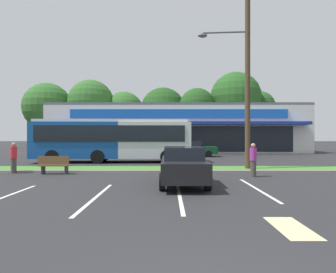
{
  "coord_description": "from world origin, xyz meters",
  "views": [
    {
      "loc": [
        -0.57,
        -2.94,
        1.97
      ],
      "look_at": [
        -0.62,
        18.1,
        1.97
      ],
      "focal_mm": 30.81,
      "sensor_mm": 36.0,
      "label": 1
    }
  ],
  "objects_px": {
    "city_bus": "(113,139)",
    "car_2": "(192,149)",
    "bus_stop_bench": "(55,165)",
    "utility_pole": "(246,68)",
    "car_0": "(184,165)",
    "pedestrian_by_pole": "(14,158)",
    "pedestrian_near_bench": "(254,160)"
  },
  "relations": [
    {
      "from": "city_bus",
      "to": "car_2",
      "type": "xyz_separation_m",
      "value": [
        6.57,
        6.28,
        -0.99
      ]
    },
    {
      "from": "bus_stop_bench",
      "to": "pedestrian_by_pole",
      "type": "xyz_separation_m",
      "value": [
        -2.34,
        0.41,
        0.32
      ]
    },
    {
      "from": "utility_pole",
      "to": "pedestrian_by_pole",
      "type": "height_order",
      "value": "utility_pole"
    },
    {
      "from": "utility_pole",
      "to": "pedestrian_by_pole",
      "type": "relative_size",
      "value": 6.79
    },
    {
      "from": "city_bus",
      "to": "pedestrian_by_pole",
      "type": "bearing_deg",
      "value": -123.12
    },
    {
      "from": "car_0",
      "to": "pedestrian_near_bench",
      "type": "xyz_separation_m",
      "value": [
        3.55,
        2.24,
        0.03
      ]
    },
    {
      "from": "bus_stop_bench",
      "to": "car_0",
      "type": "xyz_separation_m",
      "value": [
        6.55,
        -3.17,
        0.29
      ]
    },
    {
      "from": "bus_stop_bench",
      "to": "car_2",
      "type": "distance_m",
      "value": 15.66
    },
    {
      "from": "car_2",
      "to": "bus_stop_bench",
      "type": "bearing_deg",
      "value": -121.89
    },
    {
      "from": "car_2",
      "to": "pedestrian_near_bench",
      "type": "relative_size",
      "value": 2.91
    },
    {
      "from": "utility_pole",
      "to": "pedestrian_by_pole",
      "type": "distance_m",
      "value": 13.8
    },
    {
      "from": "bus_stop_bench",
      "to": "utility_pole",
      "type": "bearing_deg",
      "value": -170.89
    },
    {
      "from": "pedestrian_near_bench",
      "to": "city_bus",
      "type": "bearing_deg",
      "value": 136.78
    },
    {
      "from": "car_2",
      "to": "pedestrian_near_bench",
      "type": "xyz_separation_m",
      "value": [
        1.83,
        -14.23,
        0.05
      ]
    },
    {
      "from": "utility_pole",
      "to": "bus_stop_bench",
      "type": "bearing_deg",
      "value": -170.89
    },
    {
      "from": "bus_stop_bench",
      "to": "city_bus",
      "type": "bearing_deg",
      "value": -103.62
    },
    {
      "from": "car_2",
      "to": "pedestrian_near_bench",
      "type": "bearing_deg",
      "value": -82.67
    },
    {
      "from": "city_bus",
      "to": "car_0",
      "type": "xyz_separation_m",
      "value": [
        4.85,
        -10.19,
        -0.97
      ]
    },
    {
      "from": "pedestrian_near_bench",
      "to": "pedestrian_by_pole",
      "type": "relative_size",
      "value": 0.99
    },
    {
      "from": "bus_stop_bench",
      "to": "pedestrian_by_pole",
      "type": "bearing_deg",
      "value": -9.84
    },
    {
      "from": "bus_stop_bench",
      "to": "pedestrian_by_pole",
      "type": "height_order",
      "value": "pedestrian_by_pole"
    },
    {
      "from": "pedestrian_by_pole",
      "to": "car_2",
      "type": "bearing_deg",
      "value": -143.07
    },
    {
      "from": "utility_pole",
      "to": "car_0",
      "type": "relative_size",
      "value": 2.41
    },
    {
      "from": "city_bus",
      "to": "car_2",
      "type": "bearing_deg",
      "value": 41.98
    },
    {
      "from": "utility_pole",
      "to": "city_bus",
      "type": "relative_size",
      "value": 0.94
    },
    {
      "from": "city_bus",
      "to": "bus_stop_bench",
      "type": "bearing_deg",
      "value": -105.32
    },
    {
      "from": "city_bus",
      "to": "bus_stop_bench",
      "type": "relative_size",
      "value": 7.46
    },
    {
      "from": "car_2",
      "to": "pedestrian_by_pole",
      "type": "xyz_separation_m",
      "value": [
        -10.61,
        -12.89,
        0.05
      ]
    },
    {
      "from": "utility_pole",
      "to": "car_2",
      "type": "relative_size",
      "value": 2.35
    },
    {
      "from": "utility_pole",
      "to": "bus_stop_bench",
      "type": "height_order",
      "value": "utility_pole"
    },
    {
      "from": "utility_pole",
      "to": "car_0",
      "type": "xyz_separation_m",
      "value": [
        -3.87,
        -4.84,
        -5.15
      ]
    },
    {
      "from": "pedestrian_near_bench",
      "to": "utility_pole",
      "type": "bearing_deg",
      "value": 83.31
    }
  ]
}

